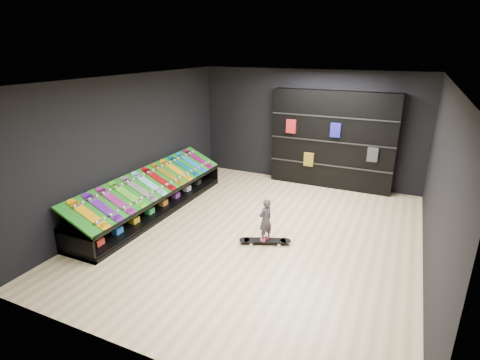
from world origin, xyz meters
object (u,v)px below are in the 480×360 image
at_px(back_shelving, 332,140).
at_px(floor_skateboard, 265,242).
at_px(display_rack, 154,201).
at_px(child, 265,228).

xyz_separation_m(back_shelving, floor_skateboard, (-0.42, -3.67, -1.22)).
distance_m(display_rack, child, 2.84).
bearing_deg(back_shelving, floor_skateboard, -96.55).
distance_m(display_rack, floor_skateboard, 2.85).
relative_size(display_rack, child, 9.03).
height_order(floor_skateboard, child, child).
bearing_deg(floor_skateboard, back_shelving, 61.36).
xyz_separation_m(display_rack, child, (2.82, -0.35, 0.09)).
height_order(back_shelving, floor_skateboard, back_shelving).
distance_m(back_shelving, floor_skateboard, 3.89).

